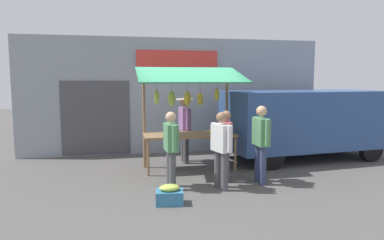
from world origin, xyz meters
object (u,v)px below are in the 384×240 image
(shopper_with_ponytail, at_px, (171,145))
(shopper_in_grey_tee, at_px, (221,145))
(market_stall, at_px, (190,106))
(vendor_with_sunhat, at_px, (185,124))
(produce_crate_near, at_px, (170,195))
(shopper_with_shopping_bag, at_px, (261,139))
(shopper_in_striped_shirt, at_px, (226,141))
(parked_van, at_px, (300,119))

(shopper_with_ponytail, relative_size, shopper_in_grey_tee, 1.00)
(market_stall, xyz_separation_m, vendor_with_sunhat, (-0.01, -0.71, -0.53))
(vendor_with_sunhat, distance_m, shopper_with_ponytail, 2.27)
(shopper_with_ponytail, bearing_deg, produce_crate_near, 165.90)
(shopper_with_shopping_bag, relative_size, produce_crate_near, 3.16)
(shopper_in_striped_shirt, bearing_deg, shopper_with_ponytail, 112.61)
(shopper_with_shopping_bag, bearing_deg, shopper_in_striped_shirt, 63.84)
(market_stall, bearing_deg, shopper_in_grey_tee, 99.94)
(shopper_with_ponytail, bearing_deg, shopper_in_grey_tee, -108.23)
(market_stall, distance_m, produce_crate_near, 2.85)
(shopper_with_ponytail, bearing_deg, vendor_with_sunhat, -21.46)
(market_stall, xyz_separation_m, shopper_with_ponytail, (0.67, 1.45, -0.67))
(shopper_in_striped_shirt, distance_m, parked_van, 3.11)
(parked_van, bearing_deg, shopper_in_striped_shirt, 26.49)
(shopper_in_grey_tee, xyz_separation_m, parked_van, (-2.90, -2.16, 0.23))
(shopper_in_striped_shirt, xyz_separation_m, produce_crate_near, (1.40, 1.19, -0.71))
(shopper_with_ponytail, bearing_deg, parked_van, -67.46)
(shopper_with_shopping_bag, bearing_deg, parked_van, -45.40)
(vendor_with_sunhat, bearing_deg, shopper_in_striped_shirt, 13.23)
(parked_van, bearing_deg, shopper_with_shopping_bag, 39.55)
(shopper_with_shopping_bag, bearing_deg, shopper_in_grey_tee, 102.91)
(shopper_with_shopping_bag, height_order, produce_crate_near, shopper_with_shopping_bag)
(parked_van, relative_size, produce_crate_near, 8.73)
(shopper_in_striped_shirt, bearing_deg, shopper_in_grey_tee, 163.42)
(shopper_in_striped_shirt, relative_size, shopper_in_grey_tee, 0.98)
(shopper_with_ponytail, height_order, shopper_in_grey_tee, shopper_with_ponytail)
(shopper_in_striped_shirt, relative_size, parked_van, 0.34)
(market_stall, distance_m, vendor_with_sunhat, 0.89)
(market_stall, relative_size, produce_crate_near, 4.80)
(vendor_with_sunhat, bearing_deg, shopper_in_grey_tee, 3.63)
(vendor_with_sunhat, xyz_separation_m, parked_van, (-3.18, 0.25, 0.10))
(produce_crate_near, bearing_deg, shopper_with_shopping_bag, -157.40)
(market_stall, height_order, vendor_with_sunhat, market_stall)
(market_stall, relative_size, shopper_with_ponytail, 1.61)
(shopper_in_grey_tee, bearing_deg, shopper_with_ponytail, 59.39)
(shopper_with_ponytail, xyz_separation_m, parked_van, (-3.87, -1.91, 0.23))
(shopper_in_grey_tee, relative_size, produce_crate_near, 2.98)
(market_stall, relative_size, vendor_with_sunhat, 1.45)
(vendor_with_sunhat, xyz_separation_m, shopper_with_shopping_bag, (-1.21, 2.20, -0.07))
(shopper_with_shopping_bag, xyz_separation_m, parked_van, (-1.97, -1.95, 0.17))
(market_stall, relative_size, parked_van, 0.55)
(shopper_in_striped_shirt, distance_m, shopper_with_shopping_bag, 0.75)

